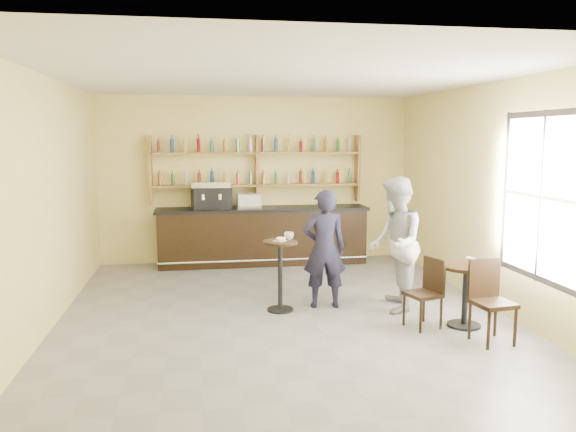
{
  "coord_description": "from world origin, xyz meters",
  "views": [
    {
      "loc": [
        -1.1,
        -7.41,
        2.42
      ],
      "look_at": [
        0.2,
        0.8,
        1.25
      ],
      "focal_mm": 35.0,
      "sensor_mm": 36.0,
      "label": 1
    }
  ],
  "objects": [
    {
      "name": "chair_west",
      "position": [
        1.68,
        -0.83,
        0.45
      ],
      "size": [
        0.49,
        0.49,
        0.89
      ],
      "primitive_type": null,
      "rotation": [
        0.0,
        0.0,
        -1.26
      ],
      "color": "black",
      "rests_on": "floor"
    },
    {
      "name": "ceiling",
      "position": [
        0.0,
        0.0,
        3.2
      ],
      "size": [
        7.0,
        7.0,
        0.0
      ],
      "primitive_type": "plane",
      "rotation": [
        3.14,
        0.0,
        0.0
      ],
      "color": "white",
      "rests_on": "wall_back"
    },
    {
      "name": "napkin",
      "position": [
        -0.01,
        0.15,
        1.0
      ],
      "size": [
        0.21,
        0.21,
        0.0
      ],
      "primitive_type": "cube",
      "rotation": [
        0.0,
        0.0,
        0.71
      ],
      "color": "white",
      "rests_on": "pedestal_table"
    },
    {
      "name": "bar_counter",
      "position": [
        0.08,
        3.15,
        0.54
      ],
      "size": [
        4.03,
        0.79,
        1.09
      ],
      "primitive_type": null,
      "color": "black",
      "rests_on": "floor"
    },
    {
      "name": "espresso_machine",
      "position": [
        -0.89,
        3.15,
        1.34
      ],
      "size": [
        0.77,
        0.55,
        0.51
      ],
      "primitive_type": null,
      "rotation": [
        0.0,
        0.0,
        0.14
      ],
      "color": "black",
      "rests_on": "bar_counter"
    },
    {
      "name": "cafe_table",
      "position": [
        2.23,
        -0.88,
        0.4
      ],
      "size": [
        0.8,
        0.8,
        0.81
      ],
      "primitive_type": null,
      "rotation": [
        0.0,
        0.0,
        0.3
      ],
      "color": "black",
      "rests_on": "floor"
    },
    {
      "name": "window_frame",
      "position": [
        2.99,
        -1.2,
        1.7
      ],
      "size": [
        0.04,
        1.7,
        2.1
      ],
      "primitive_type": null,
      "color": "black",
      "rests_on": "wall_right"
    },
    {
      "name": "shelf_unit",
      "position": [
        0.0,
        3.37,
        1.81
      ],
      "size": [
        4.0,
        0.26,
        1.4
      ],
      "primitive_type": null,
      "color": "brown",
      "rests_on": "wall_back"
    },
    {
      "name": "cup_cafe",
      "position": [
        2.28,
        -0.88,
        0.86
      ],
      "size": [
        0.14,
        0.14,
        0.1
      ],
      "primitive_type": "imported",
      "rotation": [
        0.0,
        0.0,
        0.34
      ],
      "color": "white",
      "rests_on": "cafe_table"
    },
    {
      "name": "pedestal_table",
      "position": [
        -0.01,
        0.15,
        0.5
      ],
      "size": [
        0.62,
        0.62,
        1.0
      ],
      "primitive_type": null,
      "rotation": [
        0.0,
        0.0,
        -0.36
      ],
      "color": "black",
      "rests_on": "floor"
    },
    {
      "name": "donut",
      "position": [
        -0.0,
        0.14,
        1.02
      ],
      "size": [
        0.18,
        0.18,
        0.05
      ],
      "primitive_type": "torus",
      "rotation": [
        0.0,
        0.0,
        -0.38
      ],
      "color": "#E0AC52",
      "rests_on": "napkin"
    },
    {
      "name": "patron_second",
      "position": [
        1.58,
        -0.06,
        0.94
      ],
      "size": [
        0.94,
        1.08,
        1.88
      ],
      "primitive_type": "imported",
      "rotation": [
        0.0,
        0.0,
        -1.85
      ],
      "color": "#A2A3A7",
      "rests_on": "floor"
    },
    {
      "name": "cup_pedestal",
      "position": [
        0.13,
        0.25,
        1.05
      ],
      "size": [
        0.16,
        0.16,
        0.1
      ],
      "primitive_type": "imported",
      "rotation": [
        0.0,
        0.0,
        -0.21
      ],
      "color": "white",
      "rests_on": "pedestal_table"
    },
    {
      "name": "wall_front",
      "position": [
        0.0,
        -3.5,
        1.6
      ],
      "size": [
        7.0,
        0.0,
        7.0
      ],
      "primitive_type": "plane",
      "rotation": [
        -1.57,
        0.0,
        0.0
      ],
      "color": "#F1DF89",
      "rests_on": "floor"
    },
    {
      "name": "floor",
      "position": [
        0.0,
        0.0,
        0.0
      ],
      "size": [
        7.0,
        7.0,
        0.0
      ],
      "primitive_type": "plane",
      "color": "slate",
      "rests_on": "ground"
    },
    {
      "name": "man_main",
      "position": [
        0.63,
        0.23,
        0.85
      ],
      "size": [
        0.65,
        0.45,
        1.7
      ],
      "primitive_type": "imported",
      "rotation": [
        0.0,
        0.0,
        3.06
      ],
      "color": "black",
      "rests_on": "floor"
    },
    {
      "name": "liquor_bottles",
      "position": [
        0.0,
        3.37,
        1.98
      ],
      "size": [
        3.68,
        0.1,
        1.0
      ],
      "primitive_type": null,
      "color": "#8C5919",
      "rests_on": "shelf_unit"
    },
    {
      "name": "window_pane",
      "position": [
        2.99,
        -1.2,
        1.7
      ],
      "size": [
        0.0,
        2.0,
        2.0
      ],
      "primitive_type": "plane",
      "rotation": [
        1.57,
        0.0,
        -1.57
      ],
      "color": "white",
      "rests_on": "wall_right"
    },
    {
      "name": "chair_south",
      "position": [
        2.28,
        -1.48,
        0.49
      ],
      "size": [
        0.48,
        0.48,
        0.99
      ],
      "primitive_type": null,
      "rotation": [
        0.0,
        0.0,
        0.14
      ],
      "color": "black",
      "rests_on": "floor"
    },
    {
      "name": "wall_right",
      "position": [
        3.0,
        0.0,
        1.6
      ],
      "size": [
        0.0,
        7.0,
        7.0
      ],
      "primitive_type": "plane",
      "rotation": [
        1.57,
        0.0,
        -1.57
      ],
      "color": "#F1DF89",
      "rests_on": "floor"
    },
    {
      "name": "wall_left",
      "position": [
        -3.0,
        0.0,
        1.6
      ],
      "size": [
        0.0,
        7.0,
        7.0
      ],
      "primitive_type": "plane",
      "rotation": [
        1.57,
        0.0,
        1.57
      ],
      "color": "#F1DF89",
      "rests_on": "floor"
    },
    {
      "name": "wall_back",
      "position": [
        0.0,
        3.5,
        1.6
      ],
      "size": [
        7.0,
        0.0,
        7.0
      ],
      "primitive_type": "plane",
      "rotation": [
        1.57,
        0.0,
        0.0
      ],
      "color": "#F1DF89",
      "rests_on": "floor"
    },
    {
      "name": "pastry_case",
      "position": [
        -0.18,
        3.15,
        1.22
      ],
      "size": [
        0.46,
        0.37,
        0.27
      ],
      "primitive_type": null,
      "rotation": [
        0.0,
        0.0,
        -0.04
      ],
      "color": "silver",
      "rests_on": "bar_counter"
    }
  ]
}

